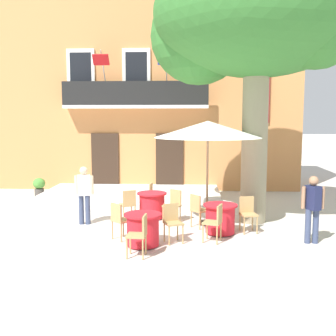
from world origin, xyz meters
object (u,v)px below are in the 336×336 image
object	(u,v)px
cafe_chair_near_tree_0	(198,209)
ground_planter_left	(39,186)
plane_tree	(254,20)
cafe_table_middle	(143,229)
pedestrian_mid_plaza	(84,192)
cafe_chair_middle_0	(172,220)
cafe_chair_middle_1	(120,219)
cafe_table_near_tree	(220,219)
cafe_chair_near_tree_2	(248,212)
cafe_chair_middle_2	(140,233)
pedestrian_near_entrance	(313,206)
cafe_chair_front_2	(173,204)
cafe_table_front	(152,205)
cafe_chair_front_1	(128,203)
cafe_chair_front_0	(154,196)
cafe_umbrella	(208,130)
cafe_chair_near_tree_1	(215,220)

from	to	relation	value
cafe_chair_near_tree_0	ground_planter_left	size ratio (longest dim) A/B	1.33
plane_tree	cafe_table_middle	world-z (taller)	plane_tree
cafe_table_middle	pedestrian_mid_plaza	xyz separation A→B (m)	(-1.84, 1.87, 0.51)
cafe_chair_middle_0	cafe_chair_middle_1	bearing A→B (deg)	176.47
cafe_table_near_tree	plane_tree	bearing A→B (deg)	55.37
cafe_table_near_tree	cafe_chair_near_tree_0	world-z (taller)	cafe_chair_near_tree_0
cafe_chair_near_tree_2	cafe_chair_middle_2	bearing A→B (deg)	-140.53
pedestrian_near_entrance	pedestrian_mid_plaza	world-z (taller)	pedestrian_mid_plaza
plane_tree	cafe_chair_front_2	distance (m)	5.47
cafe_table_front	cafe_chair_front_1	xyz separation A→B (m)	(-0.64, -0.41, 0.14)
cafe_chair_front_1	cafe_chair_front_0	bearing A→B (deg)	61.25
cafe_chair_front_1	cafe_umbrella	world-z (taller)	cafe_umbrella
cafe_chair_near_tree_2	cafe_chair_front_0	bearing A→B (deg)	141.84
cafe_chair_near_tree_0	cafe_table_front	bearing A→B (deg)	143.23
cafe_chair_front_0	pedestrian_near_entrance	size ratio (longest dim) A/B	0.57
cafe_chair_front_2	pedestrian_mid_plaza	world-z (taller)	pedestrian_mid_plaza
cafe_table_near_tree	cafe_chair_front_2	xyz separation A→B (m)	(-1.24, 1.12, 0.14)
cafe_chair_near_tree_1	cafe_chair_middle_1	bearing A→B (deg)	178.54
plane_tree	cafe_chair_middle_1	xyz separation A→B (m)	(-3.38, -2.02, -5.02)
cafe_chair_middle_2	pedestrian_mid_plaza	size ratio (longest dim) A/B	0.57
cafe_chair_near_tree_1	cafe_chair_middle_2	distance (m)	2.00
ground_planter_left	pedestrian_mid_plaza	xyz separation A→B (m)	(2.75, -3.97, 0.52)
ground_planter_left	pedestrian_mid_plaza	size ratio (longest dim) A/B	0.42
cafe_chair_near_tree_0	cafe_table_front	distance (m)	1.67
cafe_chair_near_tree_1	cafe_chair_near_tree_2	bearing A→B (deg)	47.01
cafe_table_near_tree	cafe_chair_near_tree_1	size ratio (longest dim) A/B	0.95
cafe_table_middle	cafe_umbrella	size ratio (longest dim) A/B	0.30
cafe_table_near_tree	ground_planter_left	xyz separation A→B (m)	(-6.43, 4.72, -0.01)
cafe_chair_near_tree_0	cafe_chair_middle_1	world-z (taller)	same
cafe_chair_front_0	ground_planter_left	xyz separation A→B (m)	(-4.55, 2.46, -0.15)
cafe_table_front	cafe_chair_middle_2	bearing A→B (deg)	-88.97
cafe_chair_front_1	cafe_chair_front_2	distance (m)	1.28
cafe_table_middle	cafe_chair_front_2	world-z (taller)	cafe_chair_front_2
cafe_chair_near_tree_1	pedestrian_near_entrance	size ratio (longest dim) A/B	0.57
cafe_chair_middle_2	cafe_table_near_tree	bearing A→B (deg)	45.79
cafe_chair_near_tree_2	cafe_umbrella	size ratio (longest dim) A/B	0.31
cafe_chair_middle_2	cafe_chair_middle_1	bearing A→B (deg)	117.99
cafe_chair_front_1	cafe_chair_near_tree_0	bearing A→B (deg)	-16.68
cafe_chair_middle_2	pedestrian_mid_plaza	bearing A→B (deg)	125.38
plane_tree	cafe_chair_middle_2	distance (m)	6.56
plane_tree	cafe_chair_near_tree_1	bearing A→B (deg)	-117.84
cafe_umbrella	plane_tree	bearing A→B (deg)	18.37
cafe_chair_middle_0	cafe_chair_front_0	size ratio (longest dim) A/B	1.00
cafe_chair_near_tree_0	pedestrian_mid_plaza	world-z (taller)	pedestrian_mid_plaza
cafe_table_front	ground_planter_left	bearing A→B (deg)	144.83
plane_tree	cafe_chair_front_1	distance (m)	6.09
plane_tree	cafe_chair_middle_1	distance (m)	6.38
cafe_table_middle	cafe_chair_middle_0	bearing A→B (deg)	28.75
cafe_chair_middle_1	pedestrian_near_entrance	world-z (taller)	pedestrian_near_entrance
cafe_chair_near_tree_0	cafe_chair_middle_0	size ratio (longest dim) A/B	1.00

